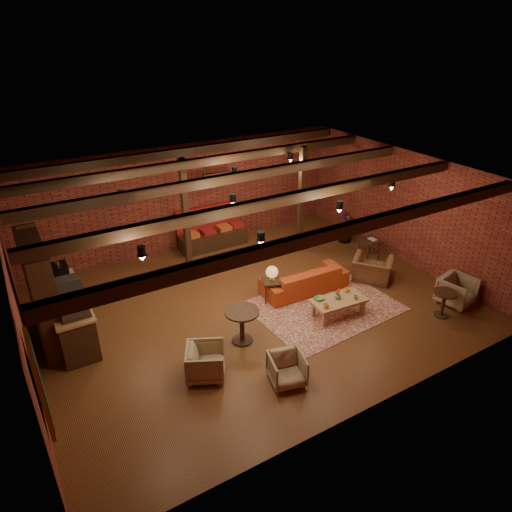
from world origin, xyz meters
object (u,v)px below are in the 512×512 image
coffee_table (338,301)px  side_table_lamp (272,275)px  armchair_b (287,368)px  armchair_right (373,265)px  armchair_a (205,360)px  round_table_right (444,300)px  side_table_book (370,242)px  sofa (304,279)px  armchair_far (457,289)px  plant_tall (348,199)px  round_table_left (242,321)px

coffee_table → side_table_lamp: size_ratio=1.41×
armchair_b → armchair_right: bearing=40.9°
armchair_a → round_table_right: (5.74, -0.96, 0.06)m
armchair_a → side_table_book: size_ratio=1.26×
armchair_right → coffee_table: bearing=75.6°
sofa → armchair_far: armchair_far is taller
sofa → armchair_far: size_ratio=2.87×
coffee_table → plant_tall: plant_tall is taller
armchair_a → armchair_far: armchair_far is taller
armchair_a → side_table_book: bearing=-44.3°
sofa → round_table_right: (2.15, -2.63, 0.11)m
armchair_a → coffee_table: bearing=-58.3°
plant_tall → round_table_left: bearing=-152.0°
sofa → armchair_a: armchair_a is taller
armchair_b → round_table_right: armchair_b is taller
round_table_right → plant_tall: 4.57m
coffee_table → armchair_far: armchair_far is taller
sofa → side_table_book: bearing=-167.1°
sofa → plant_tall: 3.56m
armchair_far → armchair_b: bearing=171.0°
armchair_right → plant_tall: bearing=-62.0°
coffee_table → side_table_lamp: (-0.98, 1.38, 0.33)m
coffee_table → round_table_right: size_ratio=2.06×
side_table_lamp → armchair_far: size_ratio=1.21×
armchair_right → side_table_lamp: bearing=41.1°
coffee_table → plant_tall: 4.38m
armchair_a → armchair_b: armchair_a is taller
round_table_left → armchair_a: (-1.16, -0.60, -0.16)m
armchair_a → round_table_left: bearing=-35.7°
round_table_left → armchair_b: round_table_left is taller
coffee_table → armchair_b: bearing=-151.2°
side_table_lamp → side_table_book: bearing=7.5°
coffee_table → round_table_right: bearing=-30.8°
round_table_left → armchair_a: 1.31m
sofa → armchair_a: bearing=27.0°
sofa → round_table_left: size_ratio=2.87×
side_table_book → coffee_table: bearing=-145.6°
armchair_right → side_table_book: size_ratio=1.69×
coffee_table → side_table_lamp: bearing=125.4°
round_table_left → side_table_book: size_ratio=1.32×
sofa → armchair_b: armchair_b is taller
sofa → armchair_b: bearing=50.7°
armchair_a → armchair_right: armchair_right is taller
sofa → round_table_right: size_ratio=3.46×
armchair_b → plant_tall: plant_tall is taller
armchair_b → plant_tall: (5.20, 4.39, 1.10)m
round_table_right → armchair_far: size_ratio=0.83×
coffee_table → side_table_book: bearing=34.4°
armchair_right → side_table_book: bearing=-77.8°
side_table_book → armchair_right: bearing=-129.1°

